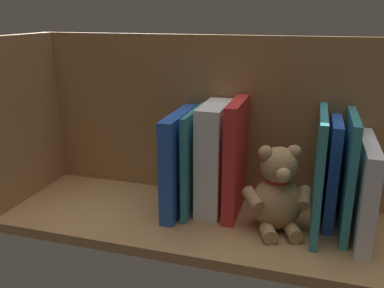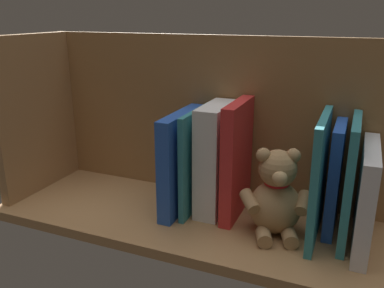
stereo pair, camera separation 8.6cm
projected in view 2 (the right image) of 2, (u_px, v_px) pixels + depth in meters
The scene contains 12 objects.
ground_plane at pixel (192, 219), 92.00cm from camera, with size 88.51×31.65×2.20cm, color #A87A4C.
shelf_back_panel at pixel (214, 118), 97.59cm from camera, with size 88.51×1.50×38.71cm, color #9A6C3E.
shelf_side_divider at pixel (36, 114), 101.18cm from camera, with size 2.40×25.65×38.71cm, color #A87A4C.
book_0 at pixel (366, 197), 77.41cm from camera, with size 2.85×20.97×19.92cm, color silver.
book_1 at pixel (349, 181), 79.16cm from camera, with size 1.58×18.03×24.53cm, color teal.
book_2 at pixel (335, 178), 82.60cm from camera, with size 2.12×13.22×22.71cm, color blue.
book_3 at pixel (319, 177), 80.16cm from camera, with size 1.47×20.30×24.96cm, color teal.
teddy_bear at pixel (276, 197), 81.83cm from camera, with size 14.04×13.98×18.35cm.
book_4 at pixel (237, 160), 88.50cm from camera, with size 2.70×15.71×25.77cm, color red.
dictionary_thick_white at pixel (216, 159), 90.89cm from camera, with size 5.39×14.66×24.63cm, color white.
book_5 at pixel (196, 161), 91.66cm from camera, with size 1.22×17.16×23.33cm, color teal.
book_6 at pixel (181, 161), 92.00cm from camera, with size 3.10×19.23×22.72cm, color blue.
Camera 2 is at (-31.72, 75.86, 43.54)cm, focal length 38.03 mm.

